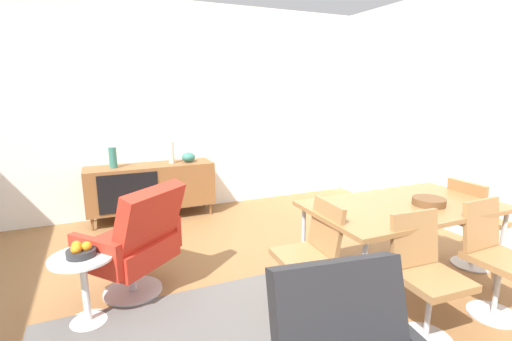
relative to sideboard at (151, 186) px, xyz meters
The scene contains 16 objects.
ground_plane 2.34m from the sideboard, 88.13° to the right, with size 8.32×8.32×0.00m, color olive.
wall_back 1.01m from the sideboard, 76.07° to the left, with size 6.80×0.12×2.80m, color white.
wall_right 4.11m from the sideboard, 35.06° to the right, with size 0.12×5.60×2.80m, color white.
sideboard is the anchor object (origin of this frame).
vase_cobalt 0.61m from the sideboard, ahead, with size 0.18×0.18×0.13m.
vase_sculptural_dark 0.51m from the sideboard, ahead, with size 0.07×0.07×0.29m.
vase_ceramic_small 0.60m from the sideboard, behind, with size 0.09×0.09×0.26m.
dining_table 3.12m from the sideboard, 57.00° to the right, with size 1.60×0.90×0.74m.
wooden_bowl_on_table 3.30m from the sideboard, 55.52° to the right, with size 0.26×0.26×0.06m, color brown.
dining_chair_near_window 2.73m from the sideboard, 72.90° to the right, with size 0.44×0.42×0.86m.
dining_chair_front_right 3.76m from the sideboard, 57.19° to the right, with size 0.41×0.44×0.86m.
dining_chair_front_left 3.44m from the sideboard, 66.97° to the right, with size 0.42×0.45×0.86m.
dining_chair_far_end 3.67m from the sideboard, 45.27° to the right, with size 0.43×0.40×0.86m.
lounge_chair_red 1.88m from the sideboard, 101.67° to the right, with size 0.91×0.90×0.95m.
side_table_round 2.22m from the sideboard, 110.13° to the right, with size 0.44×0.44×0.52m.
fruit_bowl 2.22m from the sideboard, 110.16° to the right, with size 0.20×0.20×0.11m.
Camera 1 is at (-0.66, -2.45, 1.67)m, focal length 25.53 mm.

